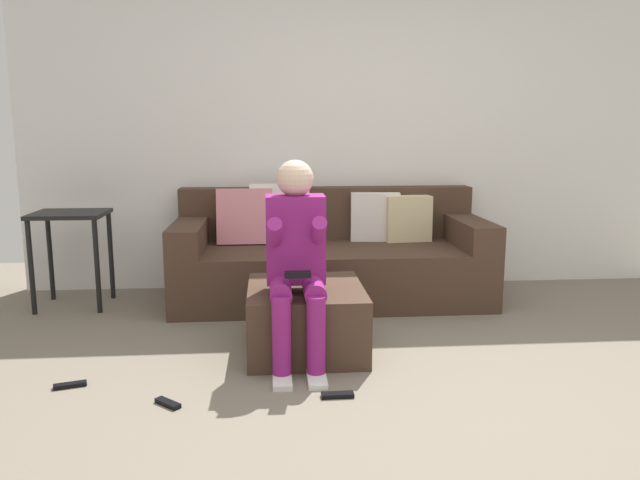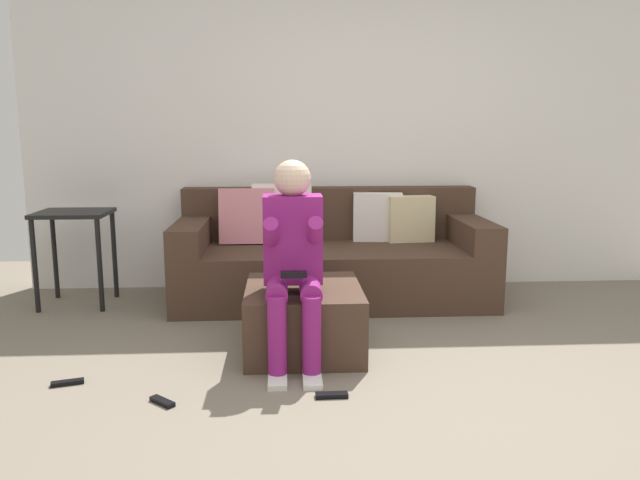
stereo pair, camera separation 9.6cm
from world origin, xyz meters
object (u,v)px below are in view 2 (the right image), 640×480
Objects in this scene: ottoman at (304,318)px; remote_near_ottoman at (332,395)px; remote_by_storage_bin at (162,402)px; remote_under_side_table at (68,383)px; person_seated at (293,251)px; side_table at (74,229)px; couch_sectional at (331,258)px.

remote_near_ottoman is (0.12, -0.69, -0.18)m from ottoman.
remote_by_storage_bin is (-0.71, -0.71, -0.18)m from ottoman.
remote_by_storage_bin and remote_under_side_table have the same top height.
remote_near_ottoman is 1.08× the size of remote_by_storage_bin.
remote_near_ottoman is 0.82m from remote_by_storage_bin.
person_seated reaches higher than side_table.
remote_under_side_table is (-1.50, -1.59, -0.31)m from couch_sectional.
ottoman is 1.07× the size of side_table.
remote_under_side_table is (-1.36, 0.23, 0.00)m from remote_near_ottoman.
side_table reaches higher than ottoman.
person_seated is 0.83m from remote_near_ottoman.
person_seated reaches higher than couch_sectional.
person_seated is at bearing -103.47° from couch_sectional.
couch_sectional is at bearing 105.38° from remote_by_storage_bin.
side_table is 4.41× the size of remote_under_side_table.
person_seated is 7.62× the size of remote_by_storage_bin.
ottoman is at bearing 98.37° from remote_near_ottoman.
remote_by_storage_bin is at bearing -61.72° from side_table.
remote_near_ottoman is (0.18, -0.51, -0.63)m from person_seated.
remote_near_ottoman and remote_under_side_table have the same top height.
remote_near_ottoman is at bearing -44.63° from side_table.
person_seated is 2.04m from side_table.
side_table is at bearing 89.03° from remote_under_side_table.
ottoman is 0.48m from person_seated.
remote_by_storage_bin is at bearing -42.31° from remote_under_side_table.
couch_sectional is 1.18m from ottoman.
remote_near_ottoman is at bearing 44.48° from remote_by_storage_bin.
person_seated is 7.08× the size of remote_under_side_table.
side_table is at bearing 134.14° from remote_near_ottoman.
couch_sectional reaches higher than ottoman.
ottoman is 4.73× the size of remote_under_side_table.
couch_sectional is 14.68× the size of remote_under_side_table.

